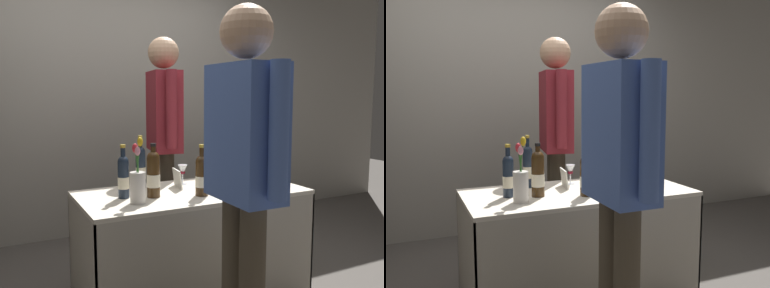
% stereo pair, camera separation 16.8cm
% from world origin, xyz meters
% --- Properties ---
extents(back_partition, '(7.02, 0.12, 2.91)m').
position_xyz_m(back_partition, '(0.00, 1.63, 1.45)').
color(back_partition, '#9E998E').
rests_on(back_partition, ground_plane).
extents(tasting_table, '(1.43, 0.69, 0.72)m').
position_xyz_m(tasting_table, '(0.00, 0.00, 0.50)').
color(tasting_table, beige).
rests_on(tasting_table, ground_plane).
extents(featured_wine_bottle, '(0.07, 0.07, 0.31)m').
position_xyz_m(featured_wine_bottle, '(0.25, 0.08, 0.85)').
color(featured_wine_bottle, black).
rests_on(featured_wine_bottle, tasting_table).
extents(display_bottle_0, '(0.08, 0.08, 0.32)m').
position_xyz_m(display_bottle_0, '(-0.28, -0.04, 0.87)').
color(display_bottle_0, '#38230F').
rests_on(display_bottle_0, tasting_table).
extents(display_bottle_1, '(0.08, 0.08, 0.31)m').
position_xyz_m(display_bottle_1, '(0.30, 0.23, 0.85)').
color(display_bottle_1, '#38230F').
rests_on(display_bottle_1, tasting_table).
extents(display_bottle_2, '(0.08, 0.08, 0.31)m').
position_xyz_m(display_bottle_2, '(-0.01, -0.14, 0.85)').
color(display_bottle_2, '#38230F').
rests_on(display_bottle_2, tasting_table).
extents(display_bottle_3, '(0.07, 0.07, 0.32)m').
position_xyz_m(display_bottle_3, '(-0.45, 0.01, 0.86)').
color(display_bottle_3, '#192333').
rests_on(display_bottle_3, tasting_table).
extents(display_bottle_4, '(0.07, 0.07, 0.35)m').
position_xyz_m(display_bottle_4, '(-0.27, 0.21, 0.87)').
color(display_bottle_4, '#192333').
rests_on(display_bottle_4, tasting_table).
extents(wine_glass_near_vendor, '(0.08, 0.08, 0.14)m').
position_xyz_m(wine_glass_near_vendor, '(0.23, -0.02, 0.82)').
color(wine_glass_near_vendor, silver).
rests_on(wine_glass_near_vendor, tasting_table).
extents(wine_glass_mid, '(0.07, 0.07, 0.14)m').
position_xyz_m(wine_glass_mid, '(0.15, -0.24, 0.83)').
color(wine_glass_mid, silver).
rests_on(wine_glass_mid, tasting_table).
extents(wine_glass_near_taster, '(0.06, 0.06, 0.13)m').
position_xyz_m(wine_glass_near_taster, '(0.03, 0.20, 0.82)').
color(wine_glass_near_taster, silver).
rests_on(wine_glass_near_taster, tasting_table).
extents(flower_vase, '(0.09, 0.09, 0.38)m').
position_xyz_m(flower_vase, '(-0.41, -0.14, 0.84)').
color(flower_vase, silver).
rests_on(flower_vase, tasting_table).
extents(brochure_stand, '(0.04, 0.16, 0.12)m').
position_xyz_m(brochure_stand, '(-0.05, 0.12, 0.79)').
color(brochure_stand, silver).
rests_on(brochure_stand, tasting_table).
extents(vendor_presenter, '(0.28, 0.59, 1.78)m').
position_xyz_m(vendor_presenter, '(0.11, 0.72, 1.08)').
color(vendor_presenter, '#4C4233').
rests_on(vendor_presenter, ground_plane).
extents(taster_foreground_right, '(0.24, 0.55, 1.73)m').
position_xyz_m(taster_foreground_right, '(-0.13, -0.77, 1.04)').
color(taster_foreground_right, '#4C4233').
rests_on(taster_foreground_right, ground_plane).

